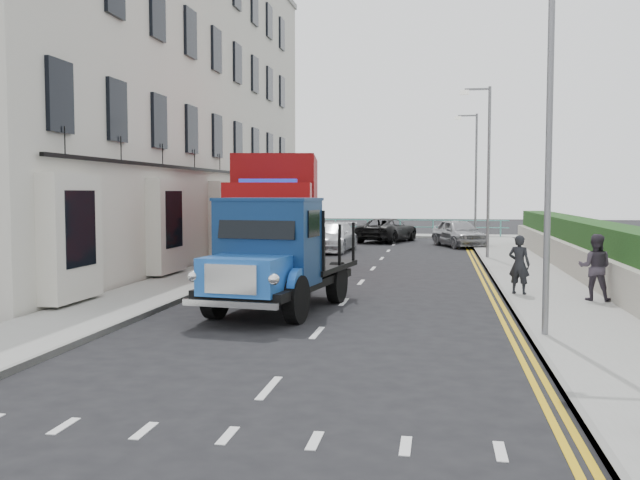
{
  "coord_description": "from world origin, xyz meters",
  "views": [
    {
      "loc": [
        2.33,
        -15.6,
        2.75
      ],
      "look_at": [
        -1.0,
        4.33,
        1.4
      ],
      "focal_mm": 40.0,
      "sensor_mm": 36.0,
      "label": 1
    }
  ],
  "objects": [
    {
      "name": "seafront_car_left",
      "position": [
        -0.5,
        24.17,
        0.66
      ],
      "size": [
        3.56,
        5.2,
        1.32
      ],
      "primitive_type": "imported",
      "rotation": [
        0.0,
        0.0,
        2.83
      ],
      "color": "black",
      "rests_on": "ground"
    },
    {
      "name": "seafront_car_right",
      "position": [
        3.33,
        21.08,
        0.71
      ],
      "size": [
        3.02,
        4.48,
        1.42
      ],
      "primitive_type": "imported",
      "rotation": [
        0.0,
        0.0,
        0.36
      ],
      "color": "#999A9E",
      "rests_on": "ground"
    },
    {
      "name": "pedestrian_west_near",
      "position": [
        -5.06,
        9.04,
        0.99
      ],
      "size": [
        1.1,
        0.87,
        1.74
      ],
      "primitive_type": "imported",
      "rotation": [
        0.0,
        0.0,
        3.66
      ],
      "color": "black",
      "rests_on": "pavement_west"
    },
    {
      "name": "pedestrian_west_far",
      "position": [
        -4.4,
        9.0,
        0.91
      ],
      "size": [
        0.81,
        0.57,
        1.57
      ],
      "primitive_type": "imported",
      "rotation": [
        0.0,
        0.0,
        0.09
      ],
      "color": "#3E342D",
      "rests_on": "pavement_west"
    },
    {
      "name": "parked_car_rear",
      "position": [
        -2.6,
        17.12,
        0.68
      ],
      "size": [
        2.21,
        4.79,
        1.36
      ],
      "primitive_type": "imported",
      "rotation": [
        0.0,
        0.0,
        -0.07
      ],
      "color": "silver",
      "rests_on": "ground"
    },
    {
      "name": "garden_east",
      "position": [
        7.21,
        9.0,
        0.9
      ],
      "size": [
        1.45,
        28.0,
        1.75
      ],
      "color": "#B2AD9E",
      "rests_on": "ground"
    },
    {
      "name": "lamp_far",
      "position": [
        4.18,
        24.0,
        4.0
      ],
      "size": [
        1.23,
        0.18,
        7.0
      ],
      "color": "slate",
      "rests_on": "ground"
    },
    {
      "name": "pedestrian_east_far",
      "position": [
        6.1,
        2.51,
        0.93
      ],
      "size": [
        0.92,
        0.79,
        1.62
      ],
      "primitive_type": "imported",
      "rotation": [
        0.0,
        0.0,
        2.89
      ],
      "color": "#3A323D",
      "rests_on": "pavement_east"
    },
    {
      "name": "parked_car_mid",
      "position": [
        -3.6,
        8.38,
        0.78
      ],
      "size": [
        2.03,
        4.86,
        1.56
      ],
      "primitive_type": "imported",
      "rotation": [
        0.0,
        0.0,
        -0.08
      ],
      "color": "#6187D0",
      "rests_on": "ground"
    },
    {
      "name": "lamp_mid",
      "position": [
        4.18,
        14.0,
        4.0
      ],
      "size": [
        1.23,
        0.18,
        7.0
      ],
      "color": "slate",
      "rests_on": "ground"
    },
    {
      "name": "pedestrian_east_near",
      "position": [
        4.4,
        3.37,
        0.89
      ],
      "size": [
        0.66,
        0.56,
        1.53
      ],
      "primitive_type": "imported",
      "rotation": [
        0.0,
        0.0,
        2.72
      ],
      "color": "black",
      "rests_on": "pavement_east"
    },
    {
      "name": "sea_plane",
      "position": [
        0.0,
        60.0,
        0.0
      ],
      "size": [
        120.0,
        120.0,
        0.0
      ],
      "primitive_type": "plane",
      "color": "#4F636C",
      "rests_on": "ground"
    },
    {
      "name": "promenade",
      "position": [
        0.0,
        29.0,
        0.06
      ],
      "size": [
        30.0,
        2.5,
        0.12
      ],
      "primitive_type": "cube",
      "color": "gray",
      "rests_on": "ground"
    },
    {
      "name": "ground",
      "position": [
        0.0,
        0.0,
        0.0
      ],
      "size": [
        120.0,
        120.0,
        0.0
      ],
      "primitive_type": "plane",
      "color": "black",
      "rests_on": "ground"
    },
    {
      "name": "bedford_lorry",
      "position": [
        -1.39,
        -0.05,
        1.19
      ],
      "size": [
        2.89,
        5.68,
        2.58
      ],
      "rotation": [
        0.0,
        0.0,
        -0.15
      ],
      "color": "black",
      "rests_on": "ground"
    },
    {
      "name": "terrace_west",
      "position": [
        -9.47,
        13.0,
        7.17
      ],
      "size": [
        6.31,
        30.2,
        14.25
      ],
      "color": "beige",
      "rests_on": "ground"
    },
    {
      "name": "seafront_railing",
      "position": [
        0.0,
        28.2,
        0.58
      ],
      "size": [
        13.0,
        0.08,
        1.11
      ],
      "color": "#59B2A5",
      "rests_on": "ground"
    },
    {
      "name": "red_lorry",
      "position": [
        -3.09,
        7.93,
        2.12
      ],
      "size": [
        3.65,
        7.88,
        3.98
      ],
      "rotation": [
        0.0,
        0.0,
        0.15
      ],
      "color": "black",
      "rests_on": "ground"
    },
    {
      "name": "parked_car_front",
      "position": [
        -2.6,
        7.0,
        0.7
      ],
      "size": [
        2.2,
        4.29,
        1.4
      ],
      "primitive_type": "imported",
      "rotation": [
        0.0,
        0.0,
        0.14
      ],
      "color": "black",
      "rests_on": "ground"
    },
    {
      "name": "lamp_near",
      "position": [
        4.18,
        -2.0,
        4.0
      ],
      "size": [
        1.23,
        0.18,
        7.0
      ],
      "color": "slate",
      "rests_on": "ground"
    },
    {
      "name": "pavement_west",
      "position": [
        -5.2,
        9.0,
        0.06
      ],
      "size": [
        2.4,
        38.0,
        0.12
      ],
      "primitive_type": "cube",
      "color": "gray",
      "rests_on": "ground"
    },
    {
      "name": "pavement_east",
      "position": [
        5.3,
        9.0,
        0.06
      ],
      "size": [
        2.6,
        38.0,
        0.12
      ],
      "primitive_type": "cube",
      "color": "gray",
      "rests_on": "ground"
    }
  ]
}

